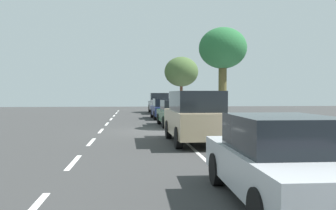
# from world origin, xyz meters

# --- Properties ---
(ground) EXTENTS (69.15, 69.15, 0.00)m
(ground) POSITION_xyz_m (0.00, 0.00, 0.00)
(ground) COLOR #353535
(sidewalk) EXTENTS (3.33, 43.22, 0.14)m
(sidewalk) POSITION_xyz_m (3.90, 0.00, 0.07)
(sidewalk) COLOR #A28FA5
(sidewalk) RESTS_ON ground
(curb_edge) EXTENTS (0.16, 43.22, 0.14)m
(curb_edge) POSITION_xyz_m (2.15, 0.00, 0.07)
(curb_edge) COLOR gray
(curb_edge) RESTS_ON ground
(lane_stripe_centre) EXTENTS (0.14, 44.20, 0.01)m
(lane_stripe_centre) POSITION_xyz_m (-3.00, 0.49, 0.00)
(lane_stripe_centre) COLOR white
(lane_stripe_centre) RESTS_ON ground
(lane_stripe_bike_edge) EXTENTS (0.12, 43.22, 0.01)m
(lane_stripe_bike_edge) POSITION_xyz_m (0.68, 0.00, 0.00)
(lane_stripe_bike_edge) COLOR white
(lane_stripe_bike_edge) RESTS_ON ground
(parked_sedan_silver_nearest) EXTENTS (1.89, 4.43, 1.52)m
(parked_sedan_silver_nearest) POSITION_xyz_m (1.15, -12.08, 0.75)
(parked_sedan_silver_nearest) COLOR #B7BABF
(parked_sedan_silver_nearest) RESTS_ON ground
(parked_suv_tan_second) EXTENTS (2.05, 4.74, 1.99)m
(parked_suv_tan_second) POSITION_xyz_m (1.03, -4.28, 1.03)
(parked_suv_tan_second) COLOR tan
(parked_suv_tan_second) RESTS_ON ground
(parked_sedan_green_mid) EXTENTS (1.98, 4.47, 1.52)m
(parked_sedan_green_mid) POSITION_xyz_m (1.09, 2.93, 0.75)
(parked_sedan_green_mid) COLOR #1E512D
(parked_sedan_green_mid) RESTS_ON ground
(parked_sedan_dark_blue_far) EXTENTS (1.94, 4.45, 1.52)m
(parked_sedan_dark_blue_far) POSITION_xyz_m (0.96, 9.16, 0.75)
(parked_sedan_dark_blue_far) COLOR navy
(parked_sedan_dark_blue_far) RESTS_ON ground
(parked_pickup_grey_farthest) EXTENTS (2.11, 5.34, 1.95)m
(parked_pickup_grey_farthest) POSITION_xyz_m (1.20, 16.66, 0.90)
(parked_pickup_grey_farthest) COLOR slate
(parked_pickup_grey_farthest) RESTS_ON ground
(bicycle_at_curb) EXTENTS (1.63, 0.72, 0.76)m
(bicycle_at_curb) POSITION_xyz_m (1.69, -0.00, 0.37)
(bicycle_at_curb) COLOR black
(bicycle_at_curb) RESTS_ON ground
(cyclist_with_backpack) EXTENTS (0.52, 0.55, 1.73)m
(cyclist_with_backpack) POSITION_xyz_m (1.91, -0.47, 1.06)
(cyclist_with_backpack) COLOR #C6B284
(cyclist_with_backpack) RESTS_ON ground
(street_tree_near_cyclist) EXTENTS (2.60, 2.60, 5.34)m
(street_tree_near_cyclist) POSITION_xyz_m (3.49, 1.32, 4.26)
(street_tree_near_cyclist) COLOR #4C4826
(street_tree_near_cyclist) RESTS_ON sidewalk
(street_tree_mid_block) EXTENTS (3.42, 3.42, 5.47)m
(street_tree_mid_block) POSITION_xyz_m (3.49, 18.33, 4.09)
(street_tree_mid_block) COLOR brown
(street_tree_mid_block) RESTS_ON sidewalk
(pedestrian_on_phone) EXTENTS (0.34, 0.59, 1.63)m
(pedestrian_on_phone) POSITION_xyz_m (4.51, 6.68, 1.05)
(pedestrian_on_phone) COLOR black
(pedestrian_on_phone) RESTS_ON sidewalk
(fire_hydrant) EXTENTS (0.22, 0.22, 0.84)m
(fire_hydrant) POSITION_xyz_m (2.58, 5.62, 0.56)
(fire_hydrant) COLOR red
(fire_hydrant) RESTS_ON sidewalk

